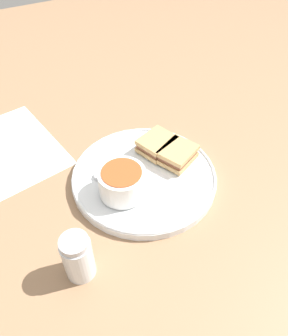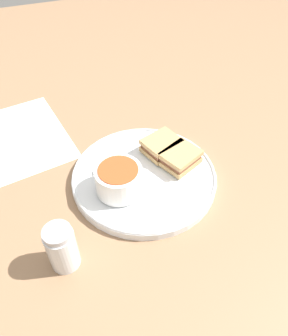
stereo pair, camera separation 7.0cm
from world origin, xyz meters
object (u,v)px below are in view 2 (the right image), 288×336
sandwich_half_near (180,158)px  salt_shaker (62,248)px  sandwich_half_far (161,145)px  soup_bowl (119,179)px  spoon (103,167)px

sandwich_half_near → salt_shaker: bearing=-154.5°
sandwich_half_near → salt_shaker: 0.32m
sandwich_half_near → sandwich_half_far: (-0.02, 0.05, 0.00)m
soup_bowl → sandwich_half_near: soup_bowl is taller
sandwich_half_far → salt_shaker: salt_shaker is taller
sandwich_half_far → sandwich_half_near: bearing=-66.4°
spoon → sandwich_half_far: 0.14m
soup_bowl → sandwich_half_far: size_ratio=0.99×
spoon → sandwich_half_near: sandwich_half_near is taller
sandwich_half_near → sandwich_half_far: 0.06m
sandwich_half_near → salt_shaker: salt_shaker is taller
sandwich_half_far → salt_shaker: (-0.26, -0.19, 0.01)m
spoon → sandwich_half_far: size_ratio=1.04×
spoon → sandwich_half_far: bearing=146.9°
sandwich_half_near → sandwich_half_far: size_ratio=1.03×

